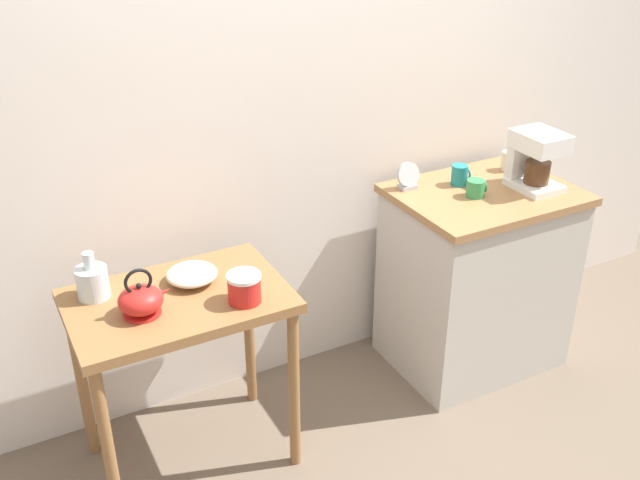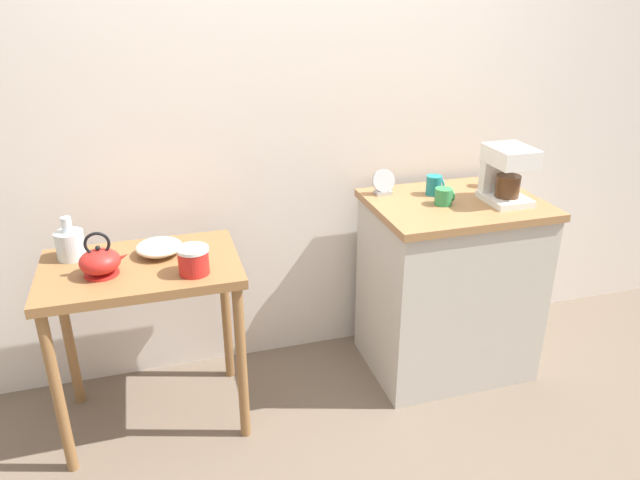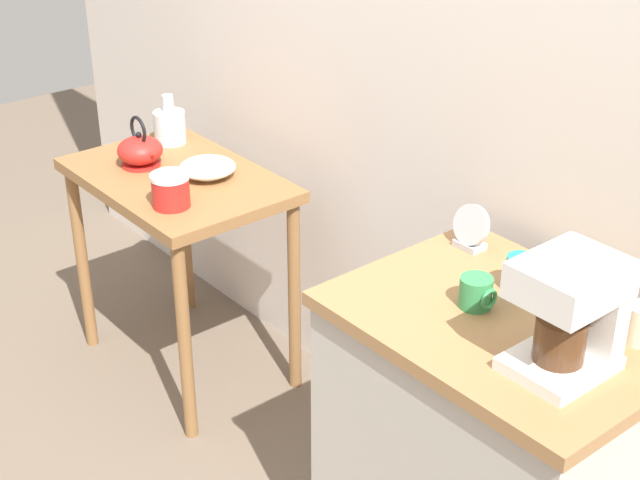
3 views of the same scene
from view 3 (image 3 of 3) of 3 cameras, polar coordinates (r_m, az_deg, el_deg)
name	(u,v)px [view 3 (image 3 of 3)]	position (r m, az deg, el deg)	size (l,w,h in m)	color
ground_plane	(302,472)	(3.15, -1.09, -13.74)	(8.00, 8.00, 0.00)	#6B5B4C
back_wall	(459,22)	(2.71, 8.31, 12.83)	(4.40, 0.10, 2.80)	silver
wooden_table	(179,206)	(3.33, -8.45, 2.04)	(0.79, 0.53, 0.78)	olive
kitchen_counter	(492,465)	(2.52, 10.28, -13.15)	(0.79, 0.60, 0.89)	#BCB7AD
bowl_stoneware	(207,167)	(3.23, -6.77, 4.34)	(0.19, 0.19, 0.06)	beige
teakettle	(141,150)	(3.35, -10.68, 5.31)	(0.19, 0.16, 0.18)	red
glass_carafe_vase	(170,126)	(3.53, -9.00, 6.78)	(0.12, 0.12, 0.18)	silver
canister_enamel	(171,190)	(3.03, -8.94, 2.97)	(0.12, 0.12, 0.11)	red
coffee_maker	(573,309)	(2.05, 14.94, -4.00)	(0.18, 0.22, 0.26)	white
mug_tall_green	(476,292)	(2.27, 9.36, -3.12)	(0.09, 0.08, 0.08)	#338C4C
mug_dark_teal	(521,274)	(2.35, 11.97, -2.03)	(0.08, 0.07, 0.09)	teal
table_clock	(471,229)	(2.52, 9.03, 0.64)	(0.11, 0.06, 0.12)	#B2B5BA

